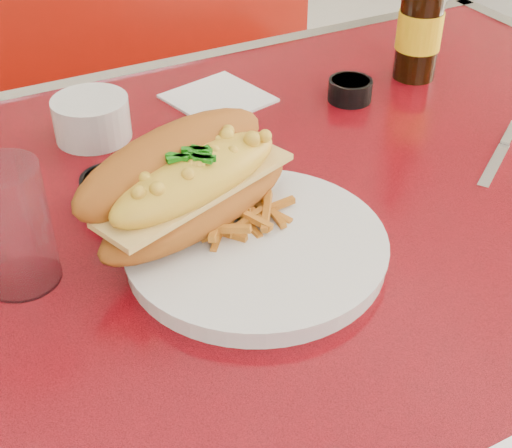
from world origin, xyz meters
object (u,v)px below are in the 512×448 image
booth_bench_far (120,190)px  water_tumbler (12,227)px  fork (286,207)px  sauce_cup_right (350,89)px  mac_hoagie (188,181)px  knife (503,148)px  dinner_plate (256,247)px  gravy_ramekin (92,117)px  sauce_cup_left (111,189)px  beer_bottle (422,14)px  diner_table (295,288)px

booth_bench_far → water_tumbler: booth_bench_far is taller
fork → sauce_cup_right: 0.31m
mac_hoagie → knife: (0.42, -0.02, -0.06)m
dinner_plate → mac_hoagie: bearing=123.3°
knife → water_tumbler: bearing=143.6°
gravy_ramekin → knife: gravy_ramekin is taller
dinner_plate → sauce_cup_left: 0.19m
fork → sauce_cup_left: sauce_cup_left is taller
dinner_plate → beer_bottle: size_ratio=1.07×
sauce_cup_right → booth_bench_far: bearing=105.2°
dinner_plate → fork: 0.07m
gravy_ramekin → knife: bearing=-31.1°
gravy_ramekin → water_tumbler: 0.29m
booth_bench_far → knife: size_ratio=7.83×
gravy_ramekin → sauce_cup_left: (-0.03, -0.16, -0.01)m
diner_table → sauce_cup_left: sauce_cup_left is taller
mac_hoagie → sauce_cup_left: bearing=101.4°
mac_hoagie → knife: size_ratio=1.81×
dinner_plate → water_tumbler: size_ratio=2.16×
mac_hoagie → knife: 0.43m
water_tumbler → beer_bottle: bearing=17.4°
beer_bottle → water_tumbler: (-0.63, -0.20, -0.03)m
sauce_cup_left → sauce_cup_right: sauce_cup_left is taller
diner_table → sauce_cup_left: size_ratio=15.15×
gravy_ramekin → booth_bench_far: bearing=72.9°
fork → water_tumbler: size_ratio=1.11×
fork → booth_bench_far: bearing=-23.9°
diner_table → fork: 0.19m
beer_bottle → water_tumbler: 0.67m
knife → fork: bearing=147.6°
beer_bottle → knife: bearing=-98.4°
diner_table → knife: bearing=-9.8°
fork → sauce_cup_right: bearing=-67.2°
diner_table → knife: knife is taller
sauce_cup_left → sauce_cup_right: bearing=13.4°
sauce_cup_left → water_tumbler: size_ratio=0.63×
gravy_ramekin → beer_bottle: (0.49, -0.05, 0.07)m
sauce_cup_right → mac_hoagie: bearing=-150.4°
mac_hoagie → sauce_cup_right: bearing=10.1°
sauce_cup_left → fork: bearing=-38.1°
sauce_cup_right → knife: 0.23m
mac_hoagie → beer_bottle: (0.46, 0.21, 0.03)m
mac_hoagie → sauce_cup_left: (-0.06, 0.09, -0.05)m
diner_table → booth_bench_far: (0.00, 0.81, -0.32)m
booth_bench_far → fork: (-0.05, -0.86, 0.50)m
mac_hoagie → gravy_ramekin: 0.26m
mac_hoagie → gravy_ramekin: size_ratio=2.24×
gravy_ramekin → knife: size_ratio=0.81×
gravy_ramekin → fork: bearing=-65.1°
mac_hoagie → fork: (0.10, -0.03, -0.05)m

